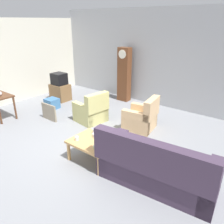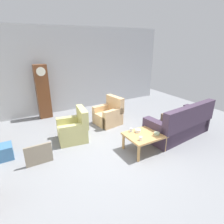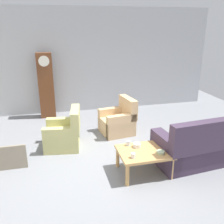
# 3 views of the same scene
# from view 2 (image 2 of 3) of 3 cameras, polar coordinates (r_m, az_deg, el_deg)

# --- Properties ---
(ground_plane) EXTENTS (10.40, 10.40, 0.00)m
(ground_plane) POSITION_cam_2_polar(r_m,az_deg,el_deg) (5.02, 1.30, -11.16)
(ground_plane) COLOR gray
(garage_door_wall) EXTENTS (8.40, 0.16, 3.20)m
(garage_door_wall) POSITION_cam_2_polar(r_m,az_deg,el_deg) (7.63, -13.10, 12.41)
(garage_door_wall) COLOR #ADAFB5
(garage_door_wall) RESTS_ON ground_plane
(couch_floral) EXTENTS (2.17, 1.07, 1.04)m
(couch_floral) POSITION_cam_2_polar(r_m,az_deg,el_deg) (5.84, 20.06, -3.78)
(couch_floral) COLOR #423347
(couch_floral) RESTS_ON ground_plane
(armchair_olive_near) EXTENTS (0.89, 0.87, 0.92)m
(armchair_olive_near) POSITION_cam_2_polar(r_m,az_deg,el_deg) (5.41, -11.70, -5.40)
(armchair_olive_near) COLOR #CCC67A
(armchair_olive_near) RESTS_ON ground_plane
(armchair_olive_far) EXTENTS (0.90, 0.87, 0.92)m
(armchair_olive_far) POSITION_cam_2_polar(r_m,az_deg,el_deg) (6.32, -0.98, -0.97)
(armchair_olive_far) COLOR #DEB37F
(armchair_olive_far) RESTS_ON ground_plane
(coffee_table_wood) EXTENTS (0.96, 0.76, 0.46)m
(coffee_table_wood) POSITION_cam_2_polar(r_m,az_deg,el_deg) (4.84, 9.94, -7.38)
(coffee_table_wood) COLOR tan
(coffee_table_wood) RESTS_ON ground_plane
(grandfather_clock) EXTENTS (0.44, 0.30, 1.93)m
(grandfather_clock) POSITION_cam_2_polar(r_m,az_deg,el_deg) (7.10, -20.50, 5.81)
(grandfather_clock) COLOR brown
(grandfather_clock) RESTS_ON ground_plane
(framed_picture_leaning) EXTENTS (0.60, 0.05, 0.50)m
(framed_picture_leaning) POSITION_cam_2_polar(r_m,az_deg,el_deg) (4.65, -21.60, -12.11)
(framed_picture_leaning) COLOR gray
(framed_picture_leaning) RESTS_ON ground_plane
(storage_box_blue) EXTENTS (0.40, 0.39, 0.35)m
(storage_box_blue) POSITION_cam_2_polar(r_m,az_deg,el_deg) (5.25, -30.36, -10.60)
(storage_box_blue) COLOR teal
(storage_box_blue) RESTS_ON ground_plane
(cup_white_porcelain) EXTENTS (0.08, 0.08, 0.09)m
(cup_white_porcelain) POSITION_cam_2_polar(r_m,az_deg,el_deg) (4.49, 8.79, -8.05)
(cup_white_porcelain) COLOR white
(cup_white_porcelain) RESTS_ON coffee_table_wood
(cup_blue_rimmed) EXTENTS (0.07, 0.07, 0.10)m
(cup_blue_rimmed) POSITION_cam_2_polar(r_m,az_deg,el_deg) (4.85, 5.89, -5.54)
(cup_blue_rimmed) COLOR silver
(cup_blue_rimmed) RESTS_ON coffee_table_wood
(bowl_white_stacked) EXTENTS (0.15, 0.15, 0.08)m
(bowl_white_stacked) POSITION_cam_2_polar(r_m,az_deg,el_deg) (4.86, 7.97, -5.71)
(bowl_white_stacked) COLOR white
(bowl_white_stacked) RESTS_ON coffee_table_wood
(bowl_shallow_green) EXTENTS (0.15, 0.15, 0.05)m
(bowl_shallow_green) POSITION_cam_2_polar(r_m,az_deg,el_deg) (4.84, 13.61, -6.45)
(bowl_shallow_green) COLOR #B2C69E
(bowl_shallow_green) RESTS_ON coffee_table_wood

